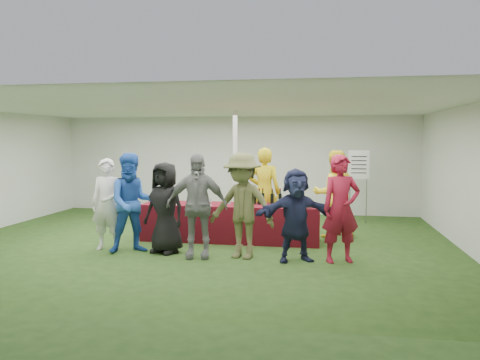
% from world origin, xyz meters
% --- Properties ---
extents(ground, '(60.00, 60.00, 0.00)m').
position_xyz_m(ground, '(0.00, 0.00, 0.00)').
color(ground, '#284719').
rests_on(ground, ground).
extents(tent, '(10.00, 10.00, 10.00)m').
position_xyz_m(tent, '(0.50, 1.20, 1.35)').
color(tent, white).
rests_on(tent, ground).
extents(serving_table, '(3.60, 0.80, 0.75)m').
position_xyz_m(serving_table, '(0.57, 0.29, 0.38)').
color(serving_table, '#600811').
rests_on(serving_table, ground).
extents(wine_bottles, '(0.76, 0.16, 0.32)m').
position_xyz_m(wine_bottles, '(1.21, 0.43, 0.87)').
color(wine_bottles, black).
rests_on(wine_bottles, serving_table).
extents(wine_glasses, '(2.84, 0.15, 0.16)m').
position_xyz_m(wine_glasses, '(0.12, 0.04, 0.86)').
color(wine_glasses, silver).
rests_on(wine_glasses, serving_table).
extents(water_bottle, '(0.07, 0.07, 0.23)m').
position_xyz_m(water_bottle, '(0.52, 0.37, 0.85)').
color(water_bottle, silver).
rests_on(water_bottle, serving_table).
extents(bar_towel, '(0.25, 0.18, 0.03)m').
position_xyz_m(bar_towel, '(2.07, 0.34, 0.77)').
color(bar_towel, white).
rests_on(bar_towel, serving_table).
extents(dump_bucket, '(0.22, 0.22, 0.18)m').
position_xyz_m(dump_bucket, '(2.10, 0.07, 0.84)').
color(dump_bucket, slate).
rests_on(dump_bucket, serving_table).
extents(wine_list_sign, '(0.50, 0.03, 1.80)m').
position_xyz_m(wine_list_sign, '(3.29, 2.79, 1.32)').
color(wine_list_sign, slate).
rests_on(wine_list_sign, ground).
extents(staff_pourer, '(0.73, 0.51, 1.90)m').
position_xyz_m(staff_pourer, '(1.19, 0.89, 0.95)').
color(staff_pourer, gold).
rests_on(staff_pourer, ground).
extents(staff_back, '(1.01, 0.86, 1.84)m').
position_xyz_m(staff_back, '(2.65, 1.00, 0.92)').
color(staff_back, yellow).
rests_on(staff_back, ground).
extents(customer_0, '(0.65, 0.45, 1.72)m').
position_xyz_m(customer_0, '(-1.54, -0.86, 0.86)').
color(customer_0, silver).
rests_on(customer_0, ground).
extents(customer_1, '(1.11, 1.03, 1.82)m').
position_xyz_m(customer_1, '(-1.01, -0.96, 0.91)').
color(customer_1, '#2353B3').
rests_on(customer_1, ground).
extents(customer_2, '(0.94, 0.76, 1.66)m').
position_xyz_m(customer_2, '(-0.41, -0.89, 0.83)').
color(customer_2, black).
rests_on(customer_2, ground).
extents(customer_3, '(1.12, 0.56, 1.83)m').
position_xyz_m(customer_3, '(0.25, -1.12, 0.92)').
color(customer_3, slate).
rests_on(customer_3, ground).
extents(customer_4, '(1.32, 0.96, 1.84)m').
position_xyz_m(customer_4, '(1.04, -1.04, 0.92)').
color(customer_4, brown).
rests_on(customer_4, ground).
extents(customer_5, '(1.54, 0.93, 1.58)m').
position_xyz_m(customer_5, '(1.97, -1.09, 0.79)').
color(customer_5, '#1C2141').
rests_on(customer_5, ground).
extents(customer_6, '(0.77, 0.64, 1.82)m').
position_xyz_m(customer_6, '(2.71, -1.02, 0.91)').
color(customer_6, maroon).
rests_on(customer_6, ground).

